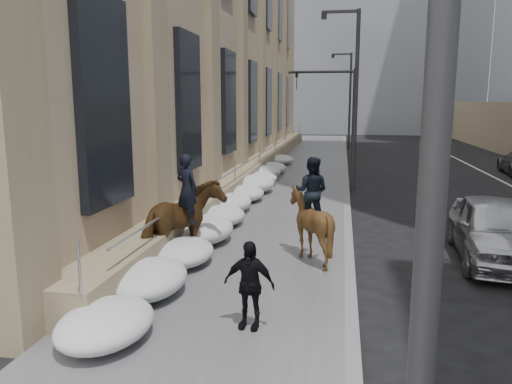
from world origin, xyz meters
TOP-DOWN VIEW (x-y plane):
  - ground at (0.00, 0.00)m, footprint 140.00×140.00m
  - sidewalk at (0.00, 10.00)m, footprint 5.00×80.00m
  - curb at (2.62, 10.00)m, footprint 0.24×80.00m
  - limestone_building at (-5.26, 19.96)m, footprint 6.10×44.00m
  - bg_building_mid at (4.00, 60.00)m, footprint 30.00×12.00m
  - bg_building_far at (-6.00, 72.00)m, footprint 24.00×12.00m
  - streetlight_near at (2.74, -6.00)m, footprint 1.71×0.24m
  - streetlight_mid at (2.74, 14.00)m, footprint 1.71×0.24m
  - streetlight_far at (2.74, 34.00)m, footprint 1.71×0.24m
  - traffic_signal at (2.07, 22.00)m, footprint 4.10×0.22m
  - snow_bank at (-1.42, 8.11)m, footprint 1.70×18.10m
  - mounted_horse_left at (-1.44, 2.29)m, footprint 1.93×2.54m
  - mounted_horse_right at (1.63, 2.92)m, footprint 1.68×1.83m
  - pedestrian at (0.84, -1.11)m, footprint 0.96×0.50m
  - car_silver at (6.27, 4.03)m, footprint 2.29×4.93m

SIDE VIEW (x-z plane):
  - ground at x=0.00m, z-range 0.00..0.00m
  - sidewalk at x=0.00m, z-range 0.00..0.12m
  - curb at x=2.62m, z-range 0.00..0.12m
  - snow_bank at x=-1.42m, z-range 0.09..0.85m
  - car_silver at x=6.27m, z-range 0.00..1.64m
  - pedestrian at x=0.84m, z-range 0.12..1.68m
  - mounted_horse_right at x=1.63m, z-range -0.12..2.44m
  - mounted_horse_left at x=-1.44m, z-range -0.16..2.49m
  - traffic_signal at x=2.07m, z-range 1.00..7.00m
  - streetlight_near at x=2.74m, z-range 0.58..8.58m
  - streetlight_mid at x=2.74m, z-range 0.58..8.58m
  - streetlight_far at x=2.74m, z-range 0.58..8.58m
  - limestone_building at x=-5.26m, z-range -0.10..17.90m
  - bg_building_far at x=-6.00m, z-range 0.00..20.00m
  - bg_building_mid at x=4.00m, z-range 0.00..28.00m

